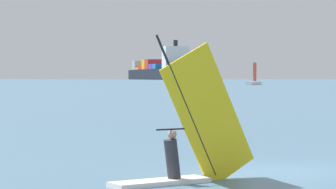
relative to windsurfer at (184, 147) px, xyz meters
name	(u,v)px	position (x,y,z in m)	size (l,w,h in m)	color
ground_plane	(279,171)	(3.21, 1.70, -0.88)	(4000.00, 4000.00, 0.00)	#476B84
windsurfer	(184,147)	(0.00, 0.00, 0.00)	(4.06, 1.69, 3.84)	white
cargo_ship	(158,71)	(187.49, 770.08, 8.34)	(29.51, 211.02, 37.71)	black
distant_headland	(124,65)	(276.51, 1399.02, 24.11)	(965.57, 366.63, 49.99)	#4C564C
small_sailboat	(254,83)	(86.74, 224.02, -0.07)	(7.22, 6.99, 8.41)	white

